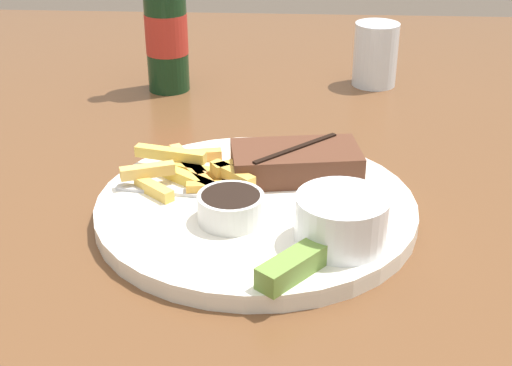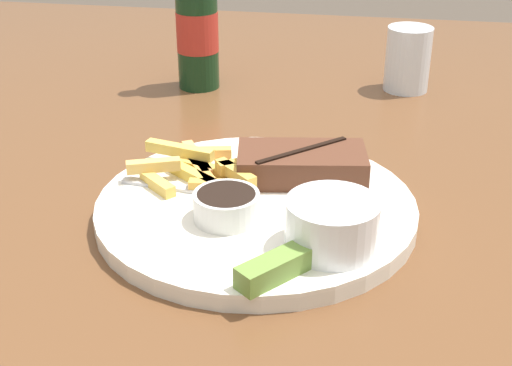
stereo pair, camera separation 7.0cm
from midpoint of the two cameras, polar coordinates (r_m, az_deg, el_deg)
The scene contains 11 objects.
dining_table at distance 0.75m, azimuth -2.70°, elevation -6.46°, with size 1.54×1.68×0.78m.
dinner_plate at distance 0.72m, azimuth -2.81°, elevation -2.13°, with size 0.32×0.32×0.02m.
steak_portion at distance 0.76m, azimuth 0.54°, elevation 1.61°, with size 0.14×0.09×0.03m.
fries_pile at distance 0.76m, azimuth -7.74°, elevation 0.97°, with size 0.16×0.12×0.02m.
coleslaw_cup at distance 0.63m, azimuth 3.73°, elevation -2.81°, with size 0.08×0.08×0.05m.
dipping_sauce_cup at distance 0.67m, azimuth -5.02°, elevation -1.96°, with size 0.06×0.06×0.03m.
pickle_spear at distance 0.59m, azimuth -0.46°, elevation -6.79°, with size 0.06×0.07×0.02m.
fork_utensil at distance 0.74m, azimuth -9.32°, elevation -0.76°, with size 0.13×0.03×0.00m.
knife_utensil at distance 0.75m, azimuth -2.93°, elevation 0.39°, with size 0.08×0.16×0.01m.
beer_bottle at distance 1.05m, azimuth -9.14°, elevation 11.89°, with size 0.06×0.06×0.25m.
drinking_glass at distance 1.08m, azimuth 7.69°, elevation 10.13°, with size 0.07×0.07×0.09m.
Camera 1 is at (0.04, -0.63, 1.14)m, focal length 50.00 mm.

